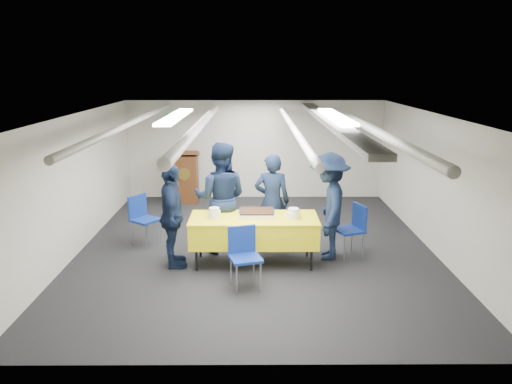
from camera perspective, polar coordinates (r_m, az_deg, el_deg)
ground at (r=8.70m, az=-0.02°, el=-6.39°), size 7.00×7.00×0.00m
room_shell at (r=8.65m, az=0.59°, el=5.89°), size 6.00×7.00×2.30m
serving_table at (r=7.86m, az=-0.24°, el=-4.37°), size 2.00×0.84×0.77m
sheet_cake at (r=7.85m, az=0.09°, el=-2.42°), size 0.56×0.43×0.10m
plate_stack_left at (r=7.75m, az=-4.80°, el=-2.45°), size 0.20×0.20×0.17m
plate_stack_right at (r=7.75m, az=4.30°, el=-2.48°), size 0.21×0.21×0.16m
podium at (r=11.56m, az=-8.06°, el=1.82°), size 0.62×0.53×1.25m
chair_near at (r=7.08m, az=-1.41°, el=-6.72°), size 0.52×0.52×0.87m
chair_right at (r=8.35m, az=11.10°, el=-3.71°), size 0.54×0.54×0.87m
chair_left at (r=8.98m, az=-12.90°, el=-2.54°), size 0.59×0.59×0.87m
sailor_a at (r=8.48m, az=1.84°, el=-1.08°), size 0.63×0.44×1.66m
sailor_b at (r=8.31m, az=-4.07°, el=-0.69°), size 0.98×0.80×1.86m
sailor_c at (r=7.79m, az=-9.58°, el=-2.75°), size 0.56×1.01×1.64m
sailor_d at (r=8.11m, az=8.32°, el=-1.62°), size 0.79×1.20×1.74m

